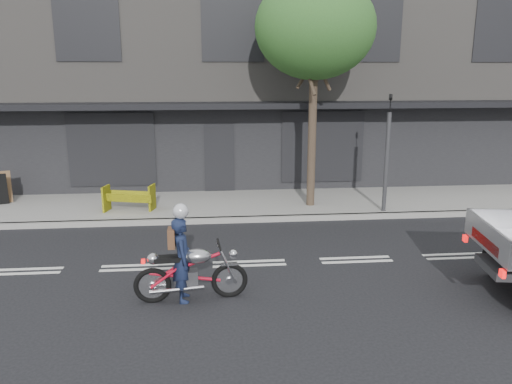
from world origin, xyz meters
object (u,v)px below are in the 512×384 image
object	(u,v)px
motorcycle	(191,271)
rider	(182,260)
construction_barrier	(128,199)
traffic_light_pole	(387,160)
street_tree	(315,28)

from	to	relation	value
motorcycle	rider	size ratio (longest dim) A/B	1.33
rider	construction_barrier	distance (m)	5.81
traffic_light_pole	motorcycle	size ratio (longest dim) A/B	1.67
rider	motorcycle	bearing A→B (deg)	-94.22
rider	construction_barrier	size ratio (longest dim) A/B	1.12
street_tree	motorcycle	xyz separation A→B (m)	(-3.40, -5.85, -4.72)
street_tree	construction_barrier	world-z (taller)	street_tree
street_tree	motorcycle	world-z (taller)	street_tree
construction_barrier	traffic_light_pole	bearing A→B (deg)	-3.99
street_tree	traffic_light_pole	xyz separation A→B (m)	(2.00, -0.85, -3.63)
motorcycle	construction_barrier	world-z (taller)	motorcycle
construction_barrier	motorcycle	bearing A→B (deg)	-70.29
street_tree	traffic_light_pole	world-z (taller)	street_tree
street_tree	rider	world-z (taller)	street_tree
traffic_light_pole	rider	size ratio (longest dim) A/B	2.22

